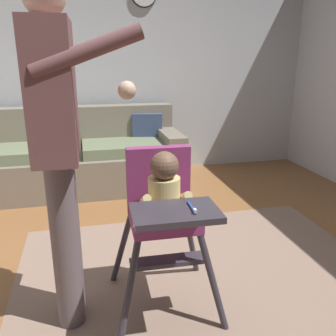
# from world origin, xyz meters

# --- Properties ---
(ground) EXTENTS (6.16, 6.44, 0.10)m
(ground) POSITION_xyz_m (0.00, 0.00, -0.05)
(ground) COLOR #905D34
(wall_far) EXTENTS (5.36, 0.06, 2.60)m
(wall_far) POSITION_xyz_m (0.00, 2.45, 1.30)
(wall_far) COLOR silver
(wall_far) RESTS_ON ground
(area_rug) EXTENTS (2.40, 2.62, 0.01)m
(area_rug) POSITION_xyz_m (0.20, -0.40, 0.00)
(area_rug) COLOR gray
(area_rug) RESTS_ON ground
(couch) EXTENTS (2.17, 0.86, 0.86)m
(couch) POSITION_xyz_m (-0.56, 1.93, 0.33)
(couch) COLOR gray
(couch) RESTS_ON ground
(high_chair) EXTENTS (0.63, 0.74, 0.93)m
(high_chair) POSITION_xyz_m (-0.11, -0.20, 0.63)
(high_chair) COLOR #35313A
(high_chair) RESTS_ON ground
(adult_standing) EXTENTS (0.51, 0.51, 1.73)m
(adult_standing) POSITION_xyz_m (-0.62, -0.19, 0.98)
(adult_standing) COLOR #64575B
(adult_standing) RESTS_ON ground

